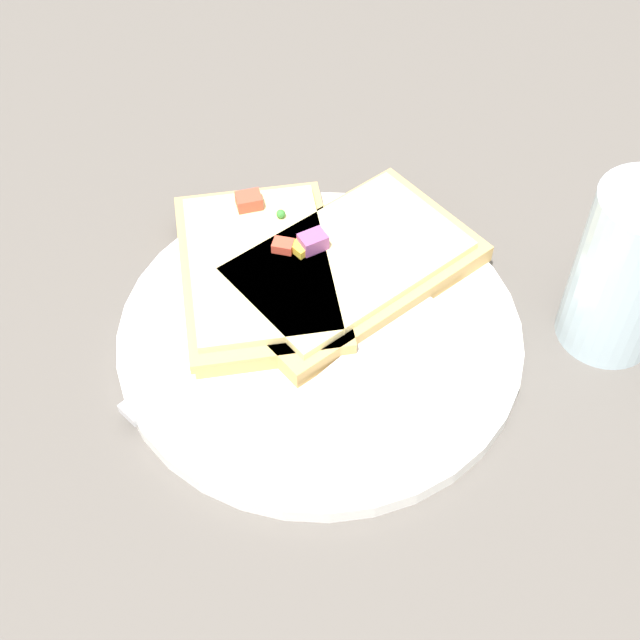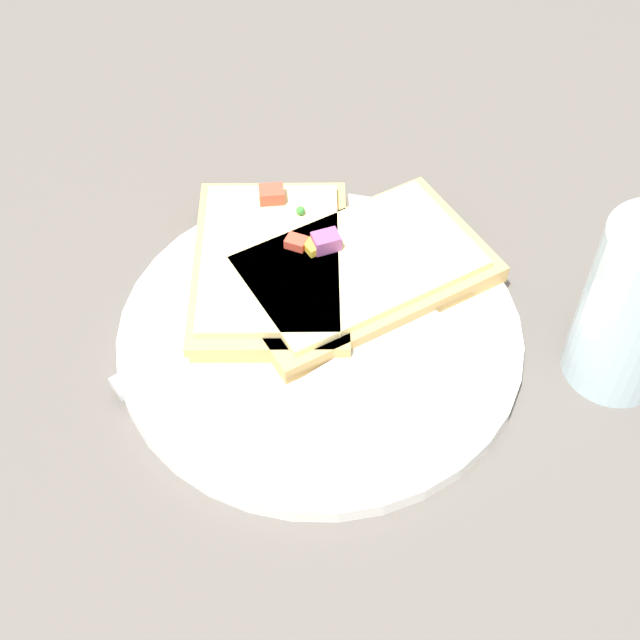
% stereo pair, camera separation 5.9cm
% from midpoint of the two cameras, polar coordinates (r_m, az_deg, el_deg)
% --- Properties ---
extents(ground_plane, '(4.00, 4.00, 0.00)m').
position_cam_midpoint_polar(ground_plane, '(0.60, 2.78, -1.50)').
color(ground_plane, '#56514C').
extents(plate, '(0.27, 0.27, 0.01)m').
position_cam_midpoint_polar(plate, '(0.60, 2.80, -1.14)').
color(plate, white).
rests_on(plate, ground).
extents(fork, '(0.22, 0.10, 0.01)m').
position_cam_midpoint_polar(fork, '(0.58, 5.01, -2.71)').
color(fork, silver).
rests_on(fork, plate).
extents(knife, '(0.21, 0.09, 0.01)m').
position_cam_midpoint_polar(knife, '(0.59, -2.64, -0.73)').
color(knife, silver).
rests_on(knife, plate).
extents(pizza_slice_main, '(0.20, 0.15, 0.03)m').
position_cam_midpoint_polar(pizza_slice_main, '(0.62, 5.21, 3.09)').
color(pizza_slice_main, tan).
rests_on(pizza_slice_main, plate).
extents(pizza_slice_corner, '(0.14, 0.18, 0.03)m').
position_cam_midpoint_polar(pizza_slice_corner, '(0.62, -0.47, 3.48)').
color(pizza_slice_corner, tan).
rests_on(pizza_slice_corner, plate).
extents(crumb_scatter, '(0.07, 0.02, 0.01)m').
position_cam_midpoint_polar(crumb_scatter, '(0.63, 1.82, 3.42)').
color(crumb_scatter, tan).
rests_on(crumb_scatter, plate).
extents(drinking_glass, '(0.07, 0.07, 0.12)m').
position_cam_midpoint_polar(drinking_glass, '(0.59, 22.32, 0.56)').
color(drinking_glass, silver).
rests_on(drinking_glass, ground).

